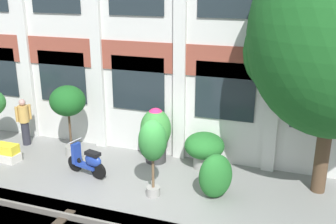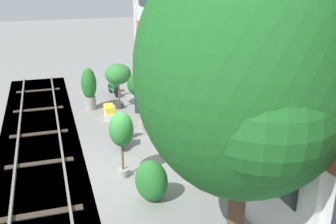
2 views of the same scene
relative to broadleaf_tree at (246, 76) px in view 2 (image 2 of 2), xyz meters
name	(u,v)px [view 2 (image 2 of 2)]	position (x,y,z in m)	size (l,w,h in m)	color
ground_plane	(122,175)	(-4.10, -1.68, -3.97)	(80.00, 80.00, 0.00)	gray
apartment_facade	(211,40)	(-4.10, 1.07, -0.05)	(16.65, 0.64, 7.87)	silver
rail_tracks	(41,191)	(-4.10, -4.04, -4.11)	(24.29, 2.80, 0.43)	#4C473F
broadleaf_tree	(246,76)	(0.00, 0.00, 0.00)	(4.41, 4.20, 6.57)	#4C3826
potted_plant_terracotta_small	(118,75)	(-10.10, -0.59, -2.46)	(1.14, 1.14, 2.01)	#333333
potted_plant_tall_urn	(121,132)	(-4.01, -1.65, -2.53)	(0.71, 0.71, 2.05)	gray
potted_plant_low_pan	(142,86)	(-7.34, -0.21, -2.24)	(1.08, 1.08, 2.27)	gray
potted_plant_glazed_jar	(89,87)	(-10.34, -1.84, -2.94)	(0.65, 0.65, 1.86)	gray
potted_plant_stone_basin	(196,160)	(-3.17, 0.33, -3.33)	(1.17, 1.17, 1.08)	gray
potted_plant_square_trough	(110,112)	(-8.99, -1.21, -3.72)	(0.82, 0.51, 0.54)	beige
potted_plant_fluted_column	(177,130)	(-4.67, 0.27, -3.00)	(0.93, 0.93, 1.71)	#333333
scooter_near_curb	(113,86)	(-12.18, -0.50, -3.53)	(1.38, 0.53, 0.98)	black
scooter_second_parked	(123,134)	(-6.15, -1.23, -3.53)	(1.36, 0.59, 0.98)	black
resident_by_doorway	(137,94)	(-9.27, 0.05, -3.12)	(0.34, 0.46, 1.59)	#282833
topiary_hedge	(151,181)	(-2.50, -1.19, -3.39)	(0.91, 0.70, 1.17)	#236B28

